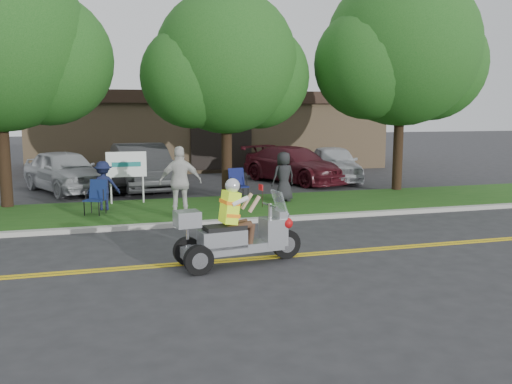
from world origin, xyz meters
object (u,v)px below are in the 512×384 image
object	(u,v)px
lawn_chair_b	(238,182)
trike_scooter	(234,235)
parked_car_mid	(133,174)
parked_car_right	(295,165)
parked_car_left	(142,167)
lawn_chair_a	(97,195)
parked_car_far_left	(65,171)
parked_car_far_right	(334,163)
spectator_adult_right	(181,182)

from	to	relation	value
lawn_chair_b	trike_scooter	bearing A→B (deg)	-112.33
trike_scooter	parked_car_mid	world-z (taller)	trike_scooter
lawn_chair_b	parked_car_right	size ratio (longest dim) A/B	0.20
parked_car_right	parked_car_left	bearing A→B (deg)	160.04
lawn_chair_b	lawn_chair_a	bearing A→B (deg)	-170.29
parked_car_far_left	parked_car_left	bearing A→B (deg)	-27.58
parked_car_far_right	spectator_adult_right	bearing A→B (deg)	-126.17
parked_car_left	parked_car_right	world-z (taller)	parked_car_left
parked_car_far_right	parked_car_right	bearing A→B (deg)	-168.98
parked_car_far_left	parked_car_right	bearing A→B (deg)	-23.28
lawn_chair_b	parked_car_left	distance (m)	4.89
parked_car_left	parked_car_mid	xyz separation A→B (m)	(-0.33, -0.16, -0.27)
spectator_adult_right	parked_car_far_left	xyz separation A→B (m)	(-3.42, 6.66, -0.29)
spectator_adult_right	parked_car_left	size ratio (longest dim) A/B	0.37
trike_scooter	spectator_adult_right	xyz separation A→B (m)	(-0.39, 4.65, 0.48)
lawn_chair_a	parked_car_left	xyz separation A→B (m)	(1.66, 5.40, 0.23)
parked_car_far_left	parked_car_far_right	distance (m)	11.08
parked_car_left	parked_car_right	size ratio (longest dim) A/B	1.03
parked_car_far_left	parked_car_mid	bearing A→B (deg)	-31.51
lawn_chair_b	parked_car_far_right	size ratio (longest dim) A/B	0.23
lawn_chair_a	parked_car_mid	distance (m)	5.41
lawn_chair_a	spectator_adult_right	xyz separation A→B (m)	(2.25, -1.12, 0.43)
trike_scooter	parked_car_left	size ratio (longest dim) A/B	0.49
parked_car_right	parked_car_far_left	bearing A→B (deg)	158.15
parked_car_far_right	trike_scooter	bearing A→B (deg)	-110.31
trike_scooter	lawn_chair_a	size ratio (longest dim) A/B	2.71
lawn_chair_b	parked_car_far_left	xyz separation A→B (m)	(-5.67, 4.12, 0.11)
lawn_chair_b	parked_car_far_right	distance (m)	6.92
spectator_adult_right	parked_car_mid	size ratio (longest dim) A/B	0.45
lawn_chair_a	spectator_adult_right	distance (m)	2.55
parked_car_far_left	parked_car_far_right	bearing A→B (deg)	-23.66
lawn_chair_b	parked_car_far_left	world-z (taller)	parked_car_far_left
lawn_chair_a	parked_car_left	size ratio (longest dim) A/B	0.18
lawn_chair_a	parked_car_left	world-z (taller)	parked_car_left
parked_car_left	parked_car_far_right	world-z (taller)	parked_car_left
parked_car_right	parked_car_mid	bearing A→B (deg)	161.19
parked_car_left	lawn_chair_a	bearing A→B (deg)	-113.43
lawn_chair_b	parked_car_mid	xyz separation A→B (m)	(-3.17, 3.82, -0.08)
parked_car_mid	parked_car_far_right	world-z (taller)	parked_car_far_right
trike_scooter	parked_car_mid	xyz separation A→B (m)	(-1.31, 11.01, 0.01)
lawn_chair_a	parked_car_mid	xyz separation A→B (m)	(1.33, 5.24, -0.04)
trike_scooter	spectator_adult_right	distance (m)	4.69
trike_scooter	parked_car_far_left	size ratio (longest dim) A/B	0.57
lawn_chair_b	parked_car_far_left	distance (m)	7.01
parked_car_mid	parked_car_left	bearing A→B (deg)	39.78
parked_car_far_right	parked_car_mid	bearing A→B (deg)	-164.70
parked_car_left	parked_car_right	bearing A→B (deg)	-2.95
lawn_chair_b	parked_car_far_left	size ratio (longest dim) A/B	0.22
lawn_chair_a	parked_car_left	distance (m)	5.65
trike_scooter	lawn_chair_b	size ratio (longest dim) A/B	2.56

